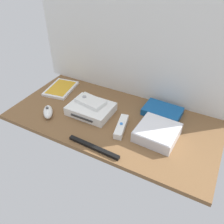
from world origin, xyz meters
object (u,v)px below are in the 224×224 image
at_px(remote_wand, 121,127).
at_px(remote_classic_pad, 90,101).
at_px(remote_nunchuk, 48,112).
at_px(game_console, 91,109).
at_px(game_case, 61,89).
at_px(sensor_bar, 94,147).
at_px(mini_computer, 157,132).
at_px(network_router, 162,111).

distance_m(remote_wand, remote_classic_pad, 0.21).
distance_m(remote_wand, remote_nunchuk, 0.37).
xyz_separation_m(game_console, remote_nunchuk, (-0.17, -0.12, -0.00)).
relative_size(game_case, remote_classic_pad, 1.35).
relative_size(game_case, remote_nunchuk, 1.99).
bearing_deg(sensor_bar, remote_classic_pad, 127.07).
xyz_separation_m(remote_wand, remote_nunchuk, (-0.36, -0.08, 0.01)).
height_order(mini_computer, remote_wand, mini_computer).
height_order(game_case, remote_classic_pad, remote_classic_pad).
height_order(mini_computer, remote_nunchuk, mini_computer).
distance_m(game_case, remote_classic_pad, 0.28).
relative_size(mini_computer, remote_classic_pad, 1.15).
bearing_deg(remote_classic_pad, game_console, -46.80).
distance_m(game_case, remote_wand, 0.48).
bearing_deg(mini_computer, remote_nunchuk, -168.88).
distance_m(mini_computer, game_case, 0.63).
height_order(game_console, remote_classic_pad, remote_classic_pad).
distance_m(remote_nunchuk, remote_classic_pad, 0.21).
xyz_separation_m(remote_nunchuk, remote_classic_pad, (0.16, 0.13, 0.03)).
bearing_deg(game_console, remote_nunchuk, -145.82).
relative_size(network_router, remote_classic_pad, 1.20).
relative_size(game_console, network_router, 1.14).
bearing_deg(mini_computer, network_router, 100.63).
xyz_separation_m(network_router, remote_wand, (-0.13, -0.20, -0.00)).
distance_m(game_case, sensor_bar, 0.51).
bearing_deg(network_router, remote_nunchuk, -148.60).
bearing_deg(remote_classic_pad, remote_wand, -7.06).
relative_size(network_router, remote_wand, 1.21).
xyz_separation_m(game_case, network_router, (0.58, 0.05, 0.01)).
distance_m(mini_computer, remote_classic_pad, 0.36).
xyz_separation_m(mini_computer, network_router, (-0.03, 0.17, -0.01)).
xyz_separation_m(game_console, remote_wand, (0.19, -0.04, -0.01)).
xyz_separation_m(network_router, remote_nunchuk, (-0.49, -0.27, 0.00)).
bearing_deg(network_router, game_case, -172.59).
height_order(mini_computer, sensor_bar, mini_computer).
bearing_deg(remote_classic_pad, remote_nunchuk, -131.90).
distance_m(game_console, game_case, 0.29).
xyz_separation_m(mini_computer, game_case, (-0.62, 0.12, -0.02)).
relative_size(game_case, network_router, 1.13).
relative_size(game_console, remote_classic_pad, 1.36).
bearing_deg(game_console, remote_wand, -12.35).
height_order(game_console, network_router, game_console).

